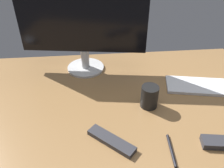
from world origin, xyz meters
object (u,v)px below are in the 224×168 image
(monitor, at_px, (83,25))
(coffee_mug, at_px, (149,97))
(pen, at_px, (171,150))
(keyboard, at_px, (204,86))
(tv_remote, at_px, (111,141))

(monitor, bearing_deg, coffee_mug, -42.44)
(coffee_mug, distance_m, pen, 0.25)
(keyboard, height_order, tv_remote, tv_remote)
(tv_remote, bearing_deg, monitor, 142.24)
(keyboard, relative_size, tv_remote, 1.86)
(keyboard, bearing_deg, tv_remote, -136.95)
(keyboard, xyz_separation_m, pen, (-0.27, -0.35, -0.00))
(monitor, height_order, tv_remote, monitor)
(monitor, xyz_separation_m, keyboard, (0.56, -0.22, -0.24))
(coffee_mug, height_order, pen, coffee_mug)
(coffee_mug, bearing_deg, tv_remote, -133.37)
(pen, bearing_deg, keyboard, -32.54)
(tv_remote, distance_m, coffee_mug, 0.26)
(pen, bearing_deg, coffee_mug, 10.63)
(keyboard, bearing_deg, coffee_mug, -149.23)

